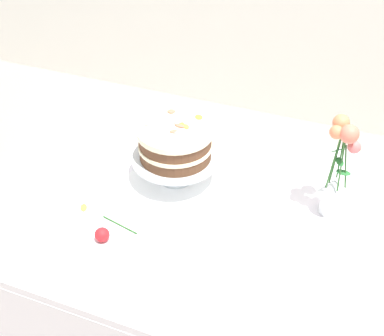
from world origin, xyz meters
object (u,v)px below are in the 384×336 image
(layer_cake, at_px, (175,142))
(fallen_rose, at_px, (103,234))
(cake_stand, at_px, (176,160))
(dining_table, at_px, (202,233))
(flower_vase, at_px, (337,170))

(layer_cake, distance_m, fallen_rose, 0.38)
(layer_cake, bearing_deg, fallen_rose, -104.10)
(cake_stand, bearing_deg, dining_table, -40.87)
(fallen_rose, bearing_deg, dining_table, 44.30)
(dining_table, bearing_deg, flower_vase, 22.32)
(dining_table, distance_m, cake_stand, 0.26)
(layer_cake, bearing_deg, flower_vase, 3.36)
(dining_table, xyz_separation_m, fallen_rose, (-0.23, -0.22, 0.11))
(dining_table, relative_size, cake_stand, 4.83)
(dining_table, bearing_deg, layer_cake, 139.09)
(dining_table, xyz_separation_m, cake_stand, (-0.14, 0.12, 0.18))
(flower_vase, relative_size, fallen_rose, 2.64)
(cake_stand, height_order, layer_cake, layer_cake)
(cake_stand, bearing_deg, fallen_rose, -104.11)
(layer_cake, bearing_deg, cake_stand, -85.00)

